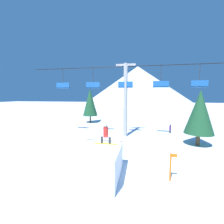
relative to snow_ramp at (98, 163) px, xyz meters
name	(u,v)px	position (x,y,z in m)	size (l,w,h in m)	color
ground_plane	(113,171)	(0.81, 0.91, -0.94)	(220.00, 220.00, 0.00)	white
mountain_ridge	(137,85)	(0.81, 87.14, 10.62)	(66.75, 66.75, 23.13)	silver
snow_ramp	(98,163)	(0.00, 0.00, 0.00)	(2.71, 3.58, 1.88)	white
snowboarder	(106,134)	(0.27, 1.01, 1.66)	(1.58, 0.33, 1.43)	yellow
chairlift	(125,94)	(0.74, 10.04, 4.47)	(24.61, 0.50, 9.14)	#9E9EA3
pine_tree_near	(200,112)	(8.56, 7.84, 2.58)	(2.84, 2.84, 5.79)	#4C3823
pine_tree_far	(90,102)	(-6.84, 18.60, 3.01)	(2.75, 2.75, 6.55)	#4C3823
trail_marker	(171,166)	(4.43, 0.38, -0.01)	(0.41, 0.10, 1.76)	orange
distant_skier	(170,128)	(6.72, 12.71, -0.27)	(0.24, 0.24, 1.23)	black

